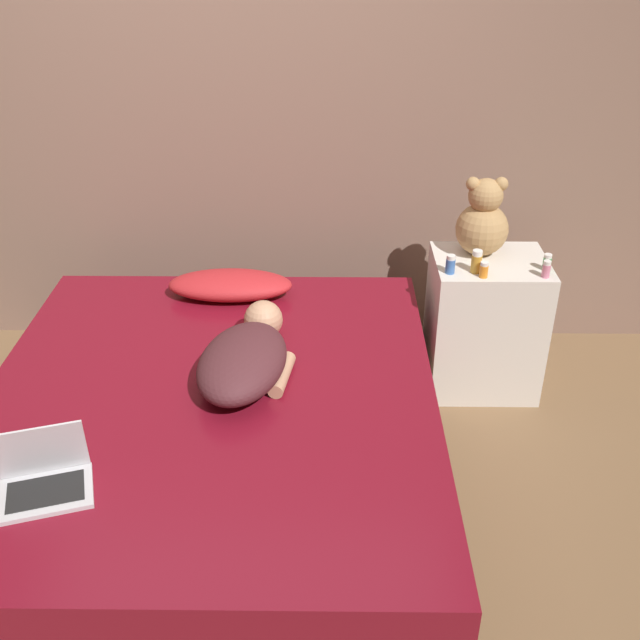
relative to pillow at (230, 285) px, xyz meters
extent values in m
plane|color=brown|center=(0.01, -0.79, -0.54)|extent=(12.00, 12.00, 0.00)
cube|color=#846656|center=(0.01, 0.51, 0.76)|extent=(8.00, 0.06, 2.60)
cube|color=#4C331E|center=(0.01, -0.79, -0.41)|extent=(1.77, 2.02, 0.26)
cube|color=maroon|center=(0.01, -0.79, -0.17)|extent=(1.74, 1.98, 0.22)
cube|color=silver|center=(1.21, 0.00, -0.20)|extent=(0.52, 0.43, 0.67)
ellipsoid|color=red|center=(0.00, 0.00, 0.00)|extent=(0.58, 0.26, 0.12)
ellipsoid|color=#4C2328|center=(0.13, -0.70, 0.03)|extent=(0.41, 0.59, 0.18)
sphere|color=tan|center=(0.18, -0.36, 0.02)|extent=(0.17, 0.17, 0.17)
cylinder|color=tan|center=(0.28, -0.70, -0.03)|extent=(0.10, 0.25, 0.06)
cube|color=silver|center=(-0.43, -1.35, -0.05)|extent=(0.34, 0.28, 0.02)
cube|color=black|center=(-0.43, -1.35, -0.04)|extent=(0.27, 0.21, 0.00)
cube|color=silver|center=(-0.46, -1.26, 0.06)|extent=(0.28, 0.12, 0.20)
cube|color=black|center=(-0.46, -1.26, 0.06)|extent=(0.25, 0.11, 0.17)
sphere|color=tan|center=(1.17, 0.08, 0.25)|extent=(0.24, 0.24, 0.24)
sphere|color=tan|center=(1.17, 0.08, 0.42)|extent=(0.16, 0.16, 0.16)
sphere|color=tan|center=(1.10, 0.08, 0.47)|extent=(0.06, 0.06, 0.06)
sphere|color=tan|center=(1.23, 0.08, 0.47)|extent=(0.06, 0.06, 0.06)
cylinder|color=gold|center=(1.12, -0.12, 0.17)|extent=(0.05, 0.05, 0.08)
cylinder|color=white|center=(1.12, -0.12, 0.23)|extent=(0.04, 0.04, 0.02)
cylinder|color=#3866B2|center=(1.00, -0.13, 0.17)|extent=(0.04, 0.04, 0.07)
cylinder|color=white|center=(1.00, -0.13, 0.21)|extent=(0.04, 0.04, 0.02)
cylinder|color=orange|center=(1.14, -0.17, 0.16)|extent=(0.04, 0.04, 0.06)
cylinder|color=white|center=(1.14, -0.17, 0.20)|extent=(0.04, 0.04, 0.02)
cylinder|color=#3D8E4C|center=(1.44, -0.09, 0.16)|extent=(0.04, 0.04, 0.06)
cylinder|color=white|center=(1.44, -0.09, 0.20)|extent=(0.03, 0.03, 0.02)
cylinder|color=pink|center=(1.41, -0.16, 0.16)|extent=(0.04, 0.04, 0.06)
cylinder|color=white|center=(1.41, -0.16, 0.20)|extent=(0.03, 0.03, 0.02)
camera|label=1|loc=(0.46, -3.12, 1.61)|focal=42.00mm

